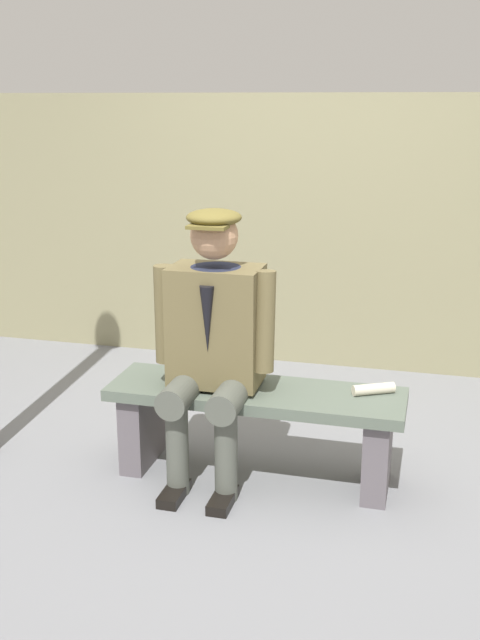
% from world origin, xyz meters
% --- Properties ---
extents(ground_plane, '(30.00, 30.00, 0.00)m').
position_xyz_m(ground_plane, '(0.00, 0.00, 0.00)').
color(ground_plane, slate).
extents(bench, '(1.47, 0.43, 0.47)m').
position_xyz_m(bench, '(0.00, 0.00, 0.33)').
color(bench, '#535E51').
rests_on(bench, ground).
extents(seated_man, '(0.61, 0.59, 1.36)m').
position_xyz_m(seated_man, '(0.20, 0.05, 0.76)').
color(seated_man, brown).
rests_on(seated_man, ground).
extents(rolled_magazine, '(0.21, 0.15, 0.05)m').
position_xyz_m(rolled_magazine, '(-0.57, -0.08, 0.50)').
color(rolled_magazine, beige).
rests_on(rolled_magazine, bench).
extents(stadium_wall, '(12.00, 0.24, 1.90)m').
position_xyz_m(stadium_wall, '(0.00, -1.89, 0.95)').
color(stadium_wall, gray).
rests_on(stadium_wall, ground).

